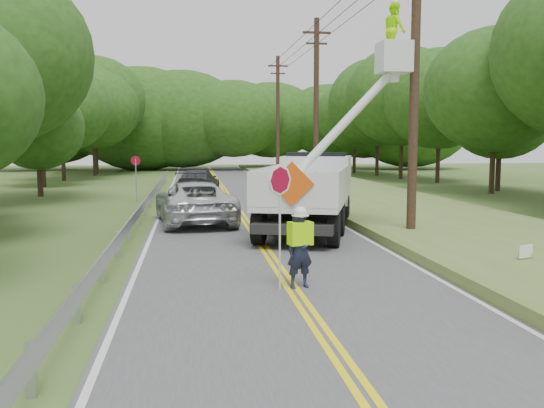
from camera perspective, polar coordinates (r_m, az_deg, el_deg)
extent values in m
plane|color=#3A511F|center=(10.12, 4.72, -12.11)|extent=(140.00, 140.00, 0.00)
cube|color=#474749|center=(23.69, -2.63, -1.55)|extent=(7.20, 96.00, 0.02)
cube|color=yellow|center=(23.68, -2.87, -1.52)|extent=(0.12, 96.00, 0.00)
cube|color=yellow|center=(23.70, -2.39, -1.51)|extent=(0.12, 96.00, 0.00)
cube|color=silver|center=(23.63, -10.99, -1.64)|extent=(0.12, 96.00, 0.00)
cube|color=silver|center=(24.24, 5.52, -1.36)|extent=(0.12, 96.00, 0.00)
cube|color=#A5AAAD|center=(8.15, -22.17, -14.54)|extent=(0.12, 0.14, 0.70)
cube|color=#A5AAAD|center=(10.94, -18.25, -9.10)|extent=(0.12, 0.14, 0.70)
cube|color=#A5AAAD|center=(13.82, -16.01, -5.87)|extent=(0.12, 0.14, 0.70)
cube|color=#A5AAAD|center=(16.74, -14.55, -3.76)|extent=(0.12, 0.14, 0.70)
cube|color=#A5AAAD|center=(19.69, -13.54, -2.27)|extent=(0.12, 0.14, 0.70)
cube|color=#A5AAAD|center=(22.65, -12.79, -1.18)|extent=(0.12, 0.14, 0.70)
cube|color=#A5AAAD|center=(25.62, -12.22, -0.33)|extent=(0.12, 0.14, 0.70)
cube|color=#A5AAAD|center=(28.59, -11.76, 0.33)|extent=(0.12, 0.14, 0.70)
cube|color=#A5AAAD|center=(31.57, -11.39, 0.88)|extent=(0.12, 0.14, 0.70)
cube|color=#A5AAAD|center=(34.56, -11.08, 1.33)|extent=(0.12, 0.14, 0.70)
cube|color=#A5AAAD|center=(37.54, -10.83, 1.70)|extent=(0.12, 0.14, 0.70)
cube|color=#A5AAAD|center=(40.53, -10.61, 2.02)|extent=(0.12, 0.14, 0.70)
cube|color=#A5AAAD|center=(43.52, -10.42, 2.30)|extent=(0.12, 0.14, 0.70)
cube|color=#A5AAAD|center=(46.51, -10.25, 2.54)|extent=(0.12, 0.14, 0.70)
cube|color=#A5AAAD|center=(24.59, -12.17, -0.01)|extent=(0.05, 48.00, 0.34)
cylinder|color=black|center=(19.80, 13.54, 11.27)|extent=(0.30, 0.30, 10.00)
cylinder|color=black|center=(34.18, 4.27, 9.17)|extent=(0.30, 0.30, 10.00)
cube|color=black|center=(34.66, 4.32, 16.12)|extent=(1.60, 0.12, 0.12)
cube|color=black|center=(34.56, 4.31, 15.14)|extent=(1.20, 0.10, 0.10)
cylinder|color=black|center=(48.94, 0.56, 8.26)|extent=(0.30, 0.30, 10.00)
cube|color=black|center=(49.27, 0.57, 13.14)|extent=(1.60, 0.12, 0.12)
cube|color=black|center=(49.20, 0.56, 12.45)|extent=(1.20, 0.10, 0.10)
cylinder|color=black|center=(28.27, 5.77, 18.20)|extent=(0.03, 43.00, 0.03)
cylinder|color=black|center=(28.43, 7.21, 18.11)|extent=(0.03, 43.00, 0.03)
cylinder|color=black|center=(28.62, 8.63, 18.02)|extent=(0.03, 43.00, 0.03)
cube|color=#596F2C|center=(25.31, 13.59, -0.90)|extent=(7.00, 96.00, 0.30)
cylinder|color=#332319|center=(36.21, -21.42, 2.40)|extent=(0.32, 0.32, 2.18)
ellipsoid|color=#214313|center=(36.16, -21.59, 6.62)|extent=(5.08, 5.08, 4.47)
cylinder|color=#332319|center=(43.36, -21.14, 3.13)|extent=(0.32, 0.32, 2.44)
ellipsoid|color=#214313|center=(43.33, -21.30, 7.08)|extent=(5.70, 5.70, 5.02)
cylinder|color=#332319|center=(49.51, -19.44, 4.01)|extent=(0.32, 0.32, 3.31)
ellipsoid|color=#214313|center=(49.55, -19.61, 8.68)|extent=(7.71, 7.71, 6.79)
cylinder|color=#332319|center=(56.19, -16.71, 4.42)|extent=(0.32, 0.32, 3.52)
ellipsoid|color=#214313|center=(56.25, -16.85, 8.80)|extent=(8.21, 8.21, 7.23)
cylinder|color=#332319|center=(58.68, -16.52, 4.73)|extent=(0.32, 0.32, 4.02)
ellipsoid|color=#214313|center=(58.79, -16.67, 9.52)|extent=(9.38, 9.38, 8.26)
cylinder|color=#332319|center=(37.86, 20.44, 3.65)|extent=(0.32, 0.32, 3.58)
ellipsoid|color=#214313|center=(37.95, 20.69, 10.25)|extent=(8.35, 8.35, 7.35)
cylinder|color=#332319|center=(39.90, 20.94, 3.23)|extent=(0.32, 0.32, 2.88)
ellipsoid|color=#214313|center=(39.90, 21.13, 8.28)|extent=(6.72, 6.72, 5.91)
cylinder|color=#332319|center=(46.53, 15.67, 4.23)|extent=(0.32, 0.32, 3.65)
ellipsoid|color=#214313|center=(46.62, 15.83, 9.72)|extent=(8.52, 8.52, 7.50)
cylinder|color=#332319|center=(50.11, 12.31, 4.61)|extent=(0.32, 0.32, 3.95)
ellipsoid|color=#214313|center=(50.23, 12.44, 10.12)|extent=(9.21, 9.21, 8.11)
cylinder|color=#332319|center=(54.74, 10.08, 4.72)|extent=(0.32, 0.32, 3.86)
ellipsoid|color=#214313|center=(54.84, 10.18, 9.65)|extent=(9.00, 9.00, 7.92)
cylinder|color=#332319|center=(58.29, 7.92, 4.54)|extent=(0.32, 0.32, 3.26)
ellipsoid|color=#214313|center=(58.32, 7.98, 8.46)|extent=(7.61, 7.61, 6.70)
ellipsoid|color=#214313|center=(67.39, -24.30, 7.56)|extent=(11.19, 8.39, 8.39)
ellipsoid|color=#214313|center=(69.00, -20.49, 7.67)|extent=(13.06, 9.79, 9.79)
ellipsoid|color=#214313|center=(67.46, -16.51, 7.84)|extent=(10.56, 7.92, 7.92)
ellipsoid|color=#214313|center=(66.04, -12.45, 7.99)|extent=(14.94, 11.20, 11.20)
ellipsoid|color=#214313|center=(65.58, -8.65, 8.08)|extent=(14.05, 10.54, 10.54)
ellipsoid|color=#214313|center=(63.99, -3.74, 8.19)|extent=(10.95, 8.21, 8.21)
ellipsoid|color=#214313|center=(67.84, -0.03, 8.08)|extent=(11.39, 8.54, 8.54)
ellipsoid|color=#214313|center=(68.22, 5.49, 8.04)|extent=(10.80, 8.10, 8.10)
ellipsoid|color=#214313|center=(68.36, 8.90, 7.99)|extent=(11.53, 8.65, 8.65)
ellipsoid|color=#214313|center=(67.97, 13.22, 7.92)|extent=(14.10, 10.57, 10.57)
imported|color=#191E33|center=(12.69, 2.72, -4.48)|extent=(0.67, 0.52, 1.62)
cube|color=#9CED00|center=(12.63, 2.73, -2.84)|extent=(0.56, 0.41, 0.49)
ellipsoid|color=white|center=(12.57, 2.74, -0.79)|extent=(0.30, 0.30, 0.24)
cylinder|color=#B7B7B7|center=(12.51, 0.76, -3.12)|extent=(0.04, 0.04, 2.27)
cylinder|color=maroon|center=(12.37, 0.76, 2.33)|extent=(0.54, 0.41, 0.65)
cylinder|color=black|center=(17.93, -1.28, -2.23)|extent=(0.66, 1.14, 1.09)
cylinder|color=black|center=(17.61, 5.96, -2.41)|extent=(0.66, 1.14, 1.09)
cylinder|color=black|center=(20.13, 0.04, -1.31)|extent=(0.66, 1.14, 1.09)
cylinder|color=black|center=(19.85, 6.48, -1.45)|extent=(0.66, 1.14, 1.09)
cylinder|color=black|center=(22.90, 1.32, -0.41)|extent=(0.66, 1.14, 1.09)
cylinder|color=black|center=(22.65, 6.98, -0.52)|extent=(0.66, 1.14, 1.09)
cube|color=black|center=(20.28, 3.36, -1.04)|extent=(4.53, 7.63, 0.28)
cube|color=silver|center=(19.44, 3.08, 0.33)|extent=(4.11, 5.76, 0.25)
cube|color=silver|center=(19.59, -0.63, 2.05)|extent=(1.70, 4.97, 1.02)
cube|color=silver|center=(19.27, 6.87, 1.94)|extent=(1.70, 4.97, 1.02)
cube|color=silver|center=(16.84, 1.95, 1.38)|extent=(2.49, 0.88, 1.02)
cube|color=silver|center=(23.22, 4.31, 2.11)|extent=(3.09, 2.84, 2.04)
cube|color=black|center=(23.40, 4.38, 3.94)|extent=(2.61, 2.11, 0.85)
cube|color=silver|center=(18.16, 2.58, 1.72)|extent=(1.29, 1.29, 0.91)
cube|color=silver|center=(19.64, 11.64, 13.63)|extent=(0.96, 0.96, 0.96)
imported|color=#9CED00|center=(19.78, 11.70, 16.09)|extent=(0.62, 0.80, 1.65)
cube|color=#D94E0D|center=(16.75, 1.92, 1.94)|extent=(1.23, 0.44, 1.28)
imported|color=silver|center=(22.86, -7.48, 0.18)|extent=(3.33, 6.04, 1.60)
imported|color=#313438|center=(35.38, -7.11, 2.15)|extent=(2.88, 5.30, 1.46)
cylinder|color=#A5AAAD|center=(31.27, -12.94, 2.22)|extent=(0.06, 0.06, 2.25)
cylinder|color=maroon|center=(31.22, -12.99, 4.09)|extent=(0.51, 0.08, 0.51)
cube|color=white|center=(15.65, 23.23, -4.20)|extent=(0.43, 0.19, 0.32)
cylinder|color=#A5AAAD|center=(15.61, 22.62, -5.21)|extent=(0.02, 0.02, 0.45)
cylinder|color=#A5AAAD|center=(15.79, 23.75, -5.13)|extent=(0.02, 0.02, 0.45)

